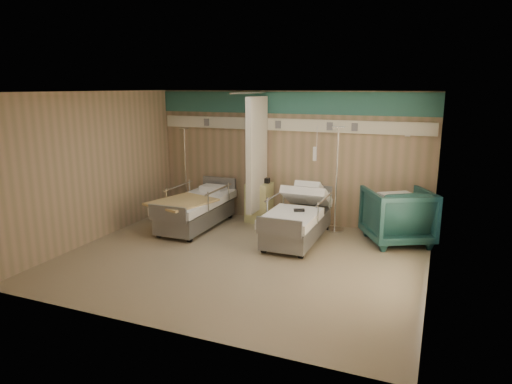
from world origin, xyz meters
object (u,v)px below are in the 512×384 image
Objects in this scene: bed_left at (196,213)px; iv_stand_left at (186,196)px; visitor_armchair at (397,216)px; iv_stand_right at (335,210)px; bed_right at (297,224)px; bedside_cabinet at (259,202)px.

iv_stand_left is at bearing 130.50° from bed_left.
visitor_armchair is 0.58× the size of iv_stand_left.
iv_stand_right is (-1.24, 0.29, -0.09)m from visitor_armchair.
bed_left is 1.02× the size of iv_stand_right.
iv_stand_right reaches higher than visitor_armchair.
visitor_armchair is at bearing 8.61° from bed_left.
visitor_armchair is (1.76, 0.60, 0.21)m from bed_right.
bedside_cabinet is 2.93m from visitor_armchair.
bedside_cabinet reaches higher than bed_left.
visitor_armchair reaches higher than bedside_cabinet.
bed_left is at bearing -139.40° from bedside_cabinet.
visitor_armchair reaches higher than bed_left.
visitor_armchair reaches higher than bed_right.
visitor_armchair is 4.74m from iv_stand_left.
bedside_cabinet is at bearing -0.06° from iv_stand_left.
bed_left is 2.87m from iv_stand_right.
bed_left is 1.19m from iv_stand_left.
iv_stand_left is (-0.77, 0.90, 0.09)m from bed_left.
iv_stand_right reaches higher than bed_left.
bed_right is at bearing -120.70° from iv_stand_right.
iv_stand_right reaches higher than bed_right.
iv_stand_right is at bearing -41.41° from visitor_armchair.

